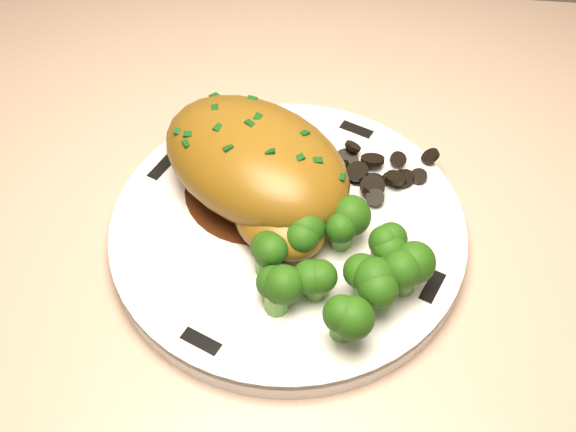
# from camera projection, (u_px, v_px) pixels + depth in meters

# --- Properties ---
(counter) EXTENTS (1.96, 0.65, 0.97)m
(counter) POSITION_uv_depth(u_px,v_px,m) (342.00, 395.00, 0.97)
(counter) COLOR brown
(counter) RESTS_ON ground
(plate) EXTENTS (0.37, 0.37, 0.02)m
(plate) POSITION_uv_depth(u_px,v_px,m) (288.00, 231.00, 0.60)
(plate) COLOR silver
(plate) RESTS_ON counter
(rim_accent_0) EXTENTS (0.03, 0.02, 0.00)m
(rim_accent_0) POSITION_uv_depth(u_px,v_px,m) (356.00, 130.00, 0.66)
(rim_accent_0) COLOR black
(rim_accent_0) RESTS_ON plate
(rim_accent_1) EXTENTS (0.02, 0.03, 0.00)m
(rim_accent_1) POSITION_uv_depth(u_px,v_px,m) (162.00, 168.00, 0.63)
(rim_accent_1) COLOR black
(rim_accent_1) RESTS_ON plate
(rim_accent_2) EXTENTS (0.03, 0.02, 0.00)m
(rim_accent_2) POSITION_uv_depth(u_px,v_px,m) (201.00, 342.00, 0.52)
(rim_accent_2) COLOR black
(rim_accent_2) RESTS_ON plate
(rim_accent_3) EXTENTS (0.02, 0.03, 0.00)m
(rim_accent_3) POSITION_uv_depth(u_px,v_px,m) (432.00, 287.00, 0.55)
(rim_accent_3) COLOR black
(rim_accent_3) RESTS_ON plate
(gravy_pool) EXTENTS (0.12, 0.12, 0.00)m
(gravy_pool) POSITION_uv_depth(u_px,v_px,m) (257.00, 188.00, 0.61)
(gravy_pool) COLOR #401B0B
(gravy_pool) RESTS_ON plate
(chicken_breast) EXTENTS (0.21, 0.20, 0.07)m
(chicken_breast) POSITION_uv_depth(u_px,v_px,m) (258.00, 168.00, 0.59)
(chicken_breast) COLOR brown
(chicken_breast) RESTS_ON plate
(mushroom_pile) EXTENTS (0.09, 0.07, 0.02)m
(mushroom_pile) POSITION_uv_depth(u_px,v_px,m) (376.00, 181.00, 0.62)
(mushroom_pile) COLOR black
(mushroom_pile) RESTS_ON plate
(broccoli_florets) EXTENTS (0.13, 0.11, 0.04)m
(broccoli_florets) POSITION_uv_depth(u_px,v_px,m) (333.00, 265.00, 0.54)
(broccoli_florets) COLOR #5C963F
(broccoli_florets) RESTS_ON plate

